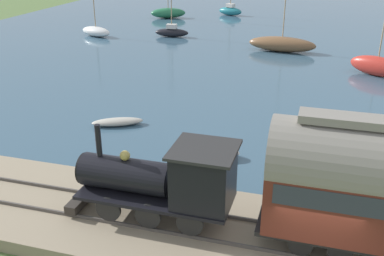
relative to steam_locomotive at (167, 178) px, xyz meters
name	(u,v)px	position (x,y,z in m)	size (l,w,h in m)	color
harbor_water	(329,27)	(42.95, -5.00, -2.21)	(80.00, 80.00, 0.01)	#38566B
rail_embankment	(313,252)	(0.00, -5.00, -1.95)	(5.30, 56.00, 0.63)	gray
steam_locomotive	(167,178)	(0.00, 0.00, 0.00)	(2.10, 5.95, 3.26)	black
sailboat_teal	(230,11)	(47.68, 7.83, -1.59)	(2.40, 3.64, 6.27)	#1E707A
sailboat_brown	(282,44)	(28.84, -0.96, -1.50)	(2.19, 6.22, 9.29)	brown
sailboat_green	(168,13)	(43.27, 15.08, -1.52)	(3.24, 4.73, 9.68)	#236B42
sailboat_white	(96,31)	(30.17, 18.59, -1.67)	(2.58, 4.01, 5.52)	white
sailboat_black	(172,32)	(32.25, 10.85, -1.66)	(1.42, 3.64, 6.79)	black
sailboat_red	(377,65)	(23.02, -8.68, -1.41)	(3.16, 4.33, 9.61)	#B72D23
rowboat_near_shore	(215,152)	(6.24, -0.17, -1.93)	(1.35, 2.48, 0.53)	beige
rowboat_mid_harbor	(117,122)	(8.54, 6.00, -2.00)	(2.02, 2.94, 0.41)	#B7B2A3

